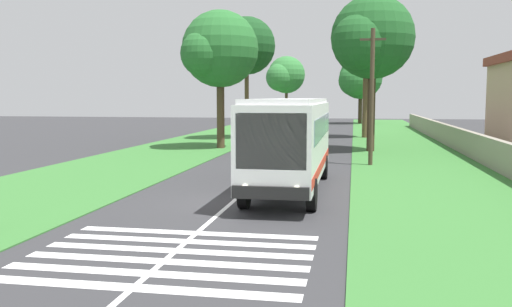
# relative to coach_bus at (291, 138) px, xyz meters

# --- Properties ---
(ground) EXTENTS (160.00, 160.00, 0.00)m
(ground) POSITION_rel_coach_bus_xyz_m (-3.11, 1.80, -2.15)
(ground) COLOR #333335
(grass_verge_left) EXTENTS (120.00, 8.00, 0.04)m
(grass_verge_left) POSITION_rel_coach_bus_xyz_m (11.89, 10.00, -2.13)
(grass_verge_left) COLOR #387533
(grass_verge_left) RESTS_ON ground
(grass_verge_right) EXTENTS (120.00, 8.00, 0.04)m
(grass_verge_right) POSITION_rel_coach_bus_xyz_m (11.89, -6.40, -2.13)
(grass_verge_right) COLOR #387533
(grass_verge_right) RESTS_ON ground
(centre_line) EXTENTS (110.00, 0.16, 0.01)m
(centre_line) POSITION_rel_coach_bus_xyz_m (11.89, 1.80, -2.14)
(centre_line) COLOR silver
(centre_line) RESTS_ON ground
(coach_bus) EXTENTS (11.16, 2.62, 3.73)m
(coach_bus) POSITION_rel_coach_bus_xyz_m (0.00, 0.00, 0.00)
(coach_bus) COLOR white
(coach_bus) RESTS_ON ground
(zebra_crossing) EXTENTS (4.95, 6.80, 0.01)m
(zebra_crossing) POSITION_rel_coach_bus_xyz_m (-9.76, 1.80, -2.14)
(zebra_crossing) COLOR silver
(zebra_crossing) RESTS_ON ground
(trailing_car_0) EXTENTS (4.30, 1.78, 1.43)m
(trailing_car_0) POSITION_rel_coach_bus_xyz_m (19.51, 3.84, -1.48)
(trailing_car_0) COLOR gold
(trailing_car_0) RESTS_ON ground
(trailing_car_1) EXTENTS (4.30, 1.78, 1.43)m
(trailing_car_1) POSITION_rel_coach_bus_xyz_m (27.48, 3.65, -1.48)
(trailing_car_1) COLOR gold
(trailing_car_1) RESTS_ON ground
(trailing_car_2) EXTENTS (4.30, 1.78, 1.43)m
(trailing_car_2) POSITION_rel_coach_bus_xyz_m (34.19, 3.33, -1.48)
(trailing_car_2) COLOR gray
(trailing_car_2) RESTS_ON ground
(roadside_tree_left_0) EXTENTS (6.59, 5.26, 10.94)m
(roadside_tree_left_0) POSITION_rel_coach_bus_xyz_m (27.05, 7.29, 6.06)
(roadside_tree_left_0) COLOR brown
(roadside_tree_left_0) RESTS_ON grass_verge_left
(roadside_tree_left_1) EXTENTS (6.67, 5.61, 10.06)m
(roadside_tree_left_1) POSITION_rel_coach_bus_xyz_m (17.58, 7.32, 4.97)
(roadside_tree_left_1) COLOR #4C3826
(roadside_tree_left_1) RESTS_ON grass_verge_left
(roadside_tree_left_2) EXTENTS (6.75, 5.64, 9.83)m
(roadside_tree_left_2) POSITION_rel_coach_bus_xyz_m (59.99, 7.76, 4.78)
(roadside_tree_left_2) COLOR #4C3826
(roadside_tree_left_2) RESTS_ON grass_verge_left
(roadside_tree_right_0) EXTENTS (5.47, 4.54, 10.14)m
(roadside_tree_right_0) POSITION_rel_coach_bus_xyz_m (30.31, -3.42, 5.58)
(roadside_tree_right_0) COLOR brown
(roadside_tree_right_0) RESTS_ON grass_verge_right
(roadside_tree_right_1) EXTENTS (6.84, 5.71, 10.70)m
(roadside_tree_right_1) POSITION_rel_coach_bus_xyz_m (17.00, -3.50, 5.56)
(roadside_tree_right_1) COLOR #3D2D1E
(roadside_tree_right_1) RESTS_ON grass_verge_right
(roadside_tree_right_2) EXTENTS (7.30, 6.12, 9.55)m
(roadside_tree_right_2) POSITION_rel_coach_bus_xyz_m (57.71, -3.11, 4.22)
(roadside_tree_right_2) COLOR #3D2D1E
(roadside_tree_right_2) RESTS_ON grass_verge_right
(utility_pole) EXTENTS (0.24, 1.40, 7.49)m
(utility_pole) POSITION_rel_coach_bus_xyz_m (8.93, -3.43, 1.78)
(utility_pole) COLOR #473828
(utility_pole) RESTS_ON grass_verge_right
(roadside_wall) EXTENTS (70.00, 0.40, 1.58)m
(roadside_wall) POSITION_rel_coach_bus_xyz_m (16.89, -9.80, -1.32)
(roadside_wall) COLOR gray
(roadside_wall) RESTS_ON grass_verge_right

